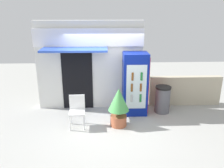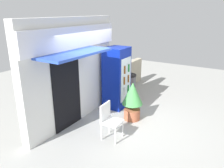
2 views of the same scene
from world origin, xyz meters
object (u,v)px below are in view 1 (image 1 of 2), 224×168
plastic_chair (77,109)px  trash_bin (163,99)px  potted_plant_near_shop (119,104)px  drink_cooler (135,84)px

plastic_chair → trash_bin: plastic_chair is taller
plastic_chair → potted_plant_near_shop: (1.18, -0.04, 0.13)m
potted_plant_near_shop → trash_bin: bearing=30.3°
plastic_chair → potted_plant_near_shop: potted_plant_near_shop is taller
trash_bin → drink_cooler: bearing=-179.0°
drink_cooler → trash_bin: 1.06m
plastic_chair → trash_bin: bearing=17.2°
plastic_chair → drink_cooler: bearing=24.8°
potted_plant_near_shop → trash_bin: size_ratio=1.30×
drink_cooler → potted_plant_near_shop: size_ratio=1.74×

